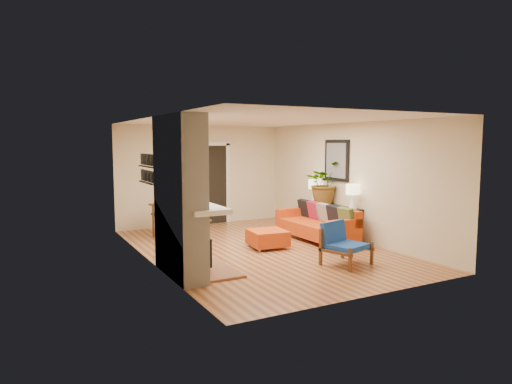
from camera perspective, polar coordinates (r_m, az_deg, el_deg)
room_shell at (r=11.78m, az=-3.00°, el=1.72°), size 6.50×6.50×6.50m
fireplace at (r=7.45m, az=-9.26°, el=-0.97°), size 1.09×1.68×2.60m
sofa at (r=10.31m, az=7.88°, el=-3.93°), size 0.89×2.06×0.81m
ottoman at (r=9.44m, az=1.45°, el=-5.72°), size 0.79×0.79×0.37m
blue_chair at (r=8.30m, az=10.66°, el=-6.09°), size 0.89×0.88×0.75m
dining_table at (r=10.56m, az=-9.83°, el=-2.30°), size 1.11×1.79×0.94m
console_table at (r=10.69m, az=9.38°, el=-2.40°), size 0.34×1.85×0.72m
lamp_near at (r=10.06m, az=12.00°, el=-0.20°), size 0.30×0.30×0.54m
lamp_far at (r=11.17m, az=7.33°, el=0.51°), size 0.30×0.30×0.54m
houseplant at (r=10.83m, az=8.51°, el=1.18°), size 1.06×0.97×1.00m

